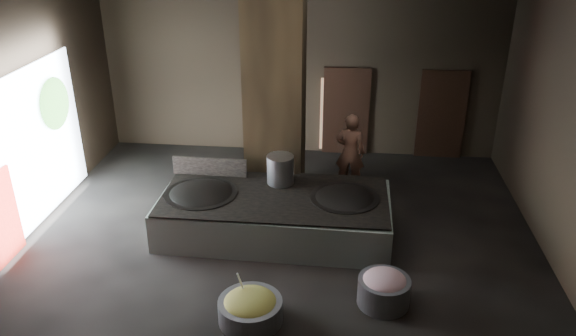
# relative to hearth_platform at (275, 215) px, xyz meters

# --- Properties ---
(floor) EXTENTS (10.00, 9.00, 0.10)m
(floor) POSITION_rel_hearth_platform_xyz_m (0.13, -0.30, -0.44)
(floor) COLOR black
(floor) RESTS_ON ground
(ceiling) EXTENTS (10.00, 9.00, 0.10)m
(ceiling) POSITION_rel_hearth_platform_xyz_m (0.13, -0.30, 4.16)
(ceiling) COLOR black
(ceiling) RESTS_ON back_wall
(back_wall) EXTENTS (10.00, 0.10, 4.50)m
(back_wall) POSITION_rel_hearth_platform_xyz_m (0.13, 4.25, 1.86)
(back_wall) COLOR black
(back_wall) RESTS_ON ground
(front_wall) EXTENTS (10.00, 0.10, 4.50)m
(front_wall) POSITION_rel_hearth_platform_xyz_m (0.13, -4.85, 1.86)
(front_wall) COLOR black
(front_wall) RESTS_ON ground
(left_wall) EXTENTS (0.10, 9.00, 4.50)m
(left_wall) POSITION_rel_hearth_platform_xyz_m (-4.92, -0.30, 1.86)
(left_wall) COLOR black
(left_wall) RESTS_ON ground
(right_wall) EXTENTS (0.10, 9.00, 4.50)m
(right_wall) POSITION_rel_hearth_platform_xyz_m (5.18, -0.30, 1.86)
(right_wall) COLOR black
(right_wall) RESTS_ON ground
(pillar) EXTENTS (1.20, 1.20, 4.50)m
(pillar) POSITION_rel_hearth_platform_xyz_m (-0.17, 1.60, 1.86)
(pillar) COLOR black
(pillar) RESTS_ON ground
(hearth_platform) EXTENTS (4.51, 2.23, 0.78)m
(hearth_platform) POSITION_rel_hearth_platform_xyz_m (0.00, 0.00, 0.00)
(hearth_platform) COLOR #A7BAAB
(hearth_platform) RESTS_ON ground
(platform_cap) EXTENTS (4.37, 2.10, 0.03)m
(platform_cap) POSITION_rel_hearth_platform_xyz_m (0.00, 0.00, 0.43)
(platform_cap) COLOR black
(platform_cap) RESTS_ON hearth_platform
(wok_left) EXTENTS (1.41, 1.41, 0.39)m
(wok_left) POSITION_rel_hearth_platform_xyz_m (-1.45, -0.05, 0.36)
(wok_left) COLOR black
(wok_left) RESTS_ON hearth_platform
(wok_left_rim) EXTENTS (1.44, 1.44, 0.05)m
(wok_left_rim) POSITION_rel_hearth_platform_xyz_m (-1.45, -0.05, 0.43)
(wok_left_rim) COLOR black
(wok_left_rim) RESTS_ON hearth_platform
(wok_right) EXTENTS (1.31, 1.31, 0.37)m
(wok_right) POSITION_rel_hearth_platform_xyz_m (1.35, 0.05, 0.36)
(wok_right) COLOR black
(wok_right) RESTS_ON hearth_platform
(wok_right_rim) EXTENTS (1.34, 1.34, 0.05)m
(wok_right_rim) POSITION_rel_hearth_platform_xyz_m (1.35, 0.05, 0.43)
(wok_right_rim) COLOR black
(wok_right_rim) RESTS_ON hearth_platform
(stock_pot) EXTENTS (0.54, 0.54, 0.58)m
(stock_pot) POSITION_rel_hearth_platform_xyz_m (0.05, 0.55, 0.74)
(stock_pot) COLOR #9A9EA1
(stock_pot) RESTS_ON hearth_platform
(splash_guard) EXTENTS (1.56, 0.09, 0.39)m
(splash_guard) POSITION_rel_hearth_platform_xyz_m (-1.45, 0.75, 0.64)
(splash_guard) COLOR black
(splash_guard) RESTS_ON hearth_platform
(cook) EXTENTS (0.72, 0.52, 1.81)m
(cook) POSITION_rel_hearth_platform_xyz_m (1.45, 2.09, 0.52)
(cook) COLOR #98644D
(cook) RESTS_ON ground
(veg_basin) EXTENTS (1.27, 1.27, 0.37)m
(veg_basin) POSITION_rel_hearth_platform_xyz_m (-0.06, -2.66, -0.20)
(veg_basin) COLOR slate
(veg_basin) RESTS_ON ground
(veg_fill) EXTENTS (0.83, 0.83, 0.26)m
(veg_fill) POSITION_rel_hearth_platform_xyz_m (-0.06, -2.66, -0.04)
(veg_fill) COLOR #77994A
(veg_fill) RESTS_ON veg_basin
(ladle) EXTENTS (0.08, 0.40, 0.72)m
(ladle) POSITION_rel_hearth_platform_xyz_m (-0.21, -2.51, 0.16)
(ladle) COLOR #9A9EA1
(ladle) RESTS_ON veg_basin
(meat_basin) EXTENTS (1.11, 1.11, 0.47)m
(meat_basin) POSITION_rel_hearth_platform_xyz_m (2.04, -2.02, -0.15)
(meat_basin) COLOR slate
(meat_basin) RESTS_ON ground
(meat_fill) EXTENTS (0.71, 0.71, 0.27)m
(meat_fill) POSITION_rel_hearth_platform_xyz_m (2.04, -2.02, 0.06)
(meat_fill) COLOR #C77789
(meat_fill) RESTS_ON meat_basin
(doorway_near) EXTENTS (1.18, 0.08, 2.38)m
(doorway_near) POSITION_rel_hearth_platform_xyz_m (1.33, 4.15, 0.71)
(doorway_near) COLOR black
(doorway_near) RESTS_ON ground
(doorway_near_glow) EXTENTS (0.81, 0.04, 1.92)m
(doorway_near_glow) POSITION_rel_hearth_platform_xyz_m (1.07, 4.15, 0.66)
(doorway_near_glow) COLOR #8C6647
(doorway_near_glow) RESTS_ON ground
(doorway_far) EXTENTS (1.18, 0.08, 2.38)m
(doorway_far) POSITION_rel_hearth_platform_xyz_m (3.73, 4.15, 0.71)
(doorway_far) COLOR black
(doorway_far) RESTS_ON ground
(doorway_far_glow) EXTENTS (0.88, 0.04, 2.08)m
(doorway_far_glow) POSITION_rel_hearth_platform_xyz_m (3.65, 4.34, 0.66)
(doorway_far_glow) COLOR #8C6647
(doorway_far_glow) RESTS_ON ground
(left_opening) EXTENTS (0.04, 4.20, 3.10)m
(left_opening) POSITION_rel_hearth_platform_xyz_m (-4.82, -0.10, 1.21)
(left_opening) COLOR white
(left_opening) RESTS_ON ground
(pavilion_sliver) EXTENTS (0.05, 0.90, 1.70)m
(pavilion_sliver) POSITION_rel_hearth_platform_xyz_m (-4.75, -1.40, 0.46)
(pavilion_sliver) COLOR maroon
(pavilion_sliver) RESTS_ON ground
(tree_silhouette) EXTENTS (0.28, 1.10, 1.10)m
(tree_silhouette) POSITION_rel_hearth_platform_xyz_m (-4.72, 1.00, 1.81)
(tree_silhouette) COLOR #194714
(tree_silhouette) RESTS_ON left_opening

